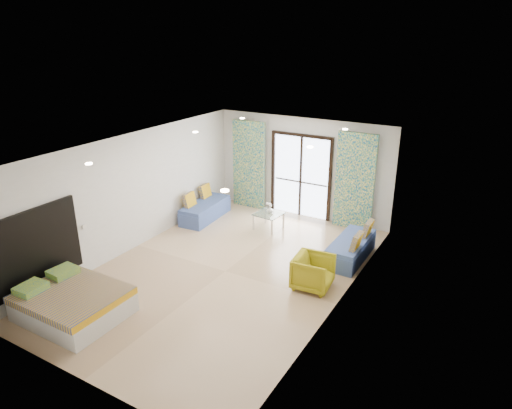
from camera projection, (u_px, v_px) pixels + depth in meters
The scene contains 24 objects.
floor at pixel (225, 271), 9.72m from camera, with size 5.00×7.50×0.01m, color tan, non-canonical shape.
ceiling at pixel (222, 148), 8.76m from camera, with size 5.00×7.50×0.01m, color silver, non-canonical shape.
wall_back at pixel (302, 168), 12.27m from camera, with size 5.00×0.01×2.70m, color silver, non-canonical shape.
wall_front at pixel (70, 302), 6.21m from camera, with size 5.00×0.01×2.70m, color silver, non-canonical shape.
wall_left at pixel (133, 192), 10.41m from camera, with size 0.01×7.50×2.70m, color silver, non-canonical shape.
wall_right at pixel (341, 239), 8.07m from camera, with size 0.01×7.50×2.70m, color silver, non-canonical shape.
balcony_door at pixel (301, 171), 12.28m from camera, with size 1.76×0.08×2.28m.
balcony_rail at pixel (301, 182), 12.39m from camera, with size 1.52×0.03×0.04m, color #595451.
curtain_left at pixel (249, 165), 12.88m from camera, with size 1.00×0.10×2.50m, color silver.
curtain_right at pixel (355, 182), 11.43m from camera, with size 1.00×0.10×2.50m, color silver.
downlight_a at pixel (89, 164), 7.81m from camera, with size 0.12×0.12×0.02m, color #FFE0B2.
downlight_b at pixel (225, 191), 6.50m from camera, with size 0.12×0.12×0.02m, color #FFE0B2.
downlight_c at pixel (195, 132), 10.23m from camera, with size 0.12×0.12×0.02m, color #FFE0B2.
downlight_d at pixel (310, 147), 8.92m from camera, with size 0.12×0.12×0.02m, color #FFE0B2.
downlight_e at pixel (242, 118), 11.85m from camera, with size 0.12×0.12×0.02m, color #FFE0B2.
downlight_f at pixel (345, 129), 10.53m from camera, with size 0.12×0.12×0.02m, color #FFE0B2.
headboard at pixel (30, 250), 8.32m from camera, with size 0.06×2.10×1.50m, color black.
switch_plate at pixel (84, 226), 9.33m from camera, with size 0.02×0.10×0.10m, color silver.
bed at pixel (72, 303), 8.14m from camera, with size 1.77×1.44×0.61m.
daybed_left at pixel (205, 209), 12.38m from camera, with size 0.77×1.71×0.82m.
daybed_right at pixel (351, 248), 10.17m from camera, with size 0.65×1.68×0.83m.
coffee_table at pixel (269, 215), 11.68m from camera, with size 0.69×0.69×0.74m.
vase at pixel (270, 210), 11.67m from camera, with size 0.16×0.17×0.16m, color white.
armchair at pixel (313, 271), 8.99m from camera, with size 0.72×0.68×0.75m, color #9C9214.
Camera 1 is at (4.87, -7.08, 4.81)m, focal length 32.00 mm.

